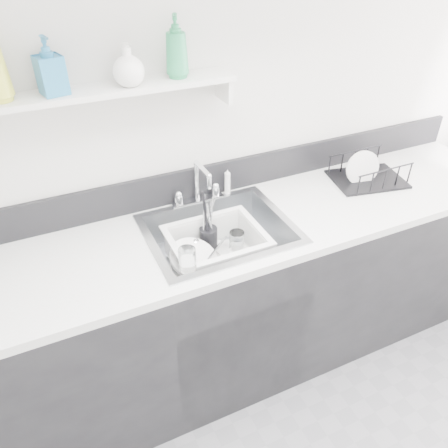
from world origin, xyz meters
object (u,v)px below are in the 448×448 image
sink (219,245)px  wash_tub (216,249)px  dish_rack (369,169)px  counter_run (220,304)px

sink → wash_tub: size_ratio=1.54×
wash_tub → dish_rack: dish_rack is taller
counter_run → dish_rack: size_ratio=8.85×
counter_run → wash_tub: 0.37m
sink → counter_run: bearing=0.0°
counter_run → wash_tub: counter_run is taller
sink → dish_rack: (0.89, 0.08, 0.15)m
wash_tub → dish_rack: size_ratio=1.15×
counter_run → wash_tub: (-0.02, -0.02, 0.37)m
sink → wash_tub: sink is taller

